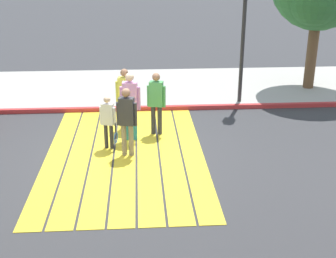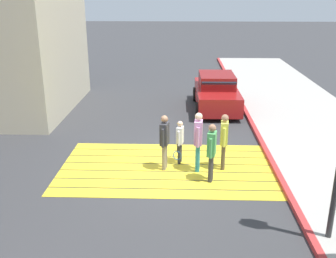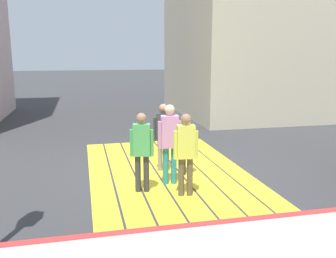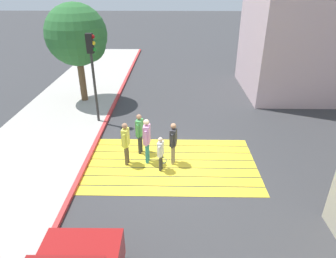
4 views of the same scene
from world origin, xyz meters
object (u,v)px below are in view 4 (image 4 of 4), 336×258
Objects in this scene: street_tree at (78,37)px; pedestrian_adult_side at (173,141)px; traffic_light_corner at (92,61)px; pedestrian_adult_lead at (140,131)px; pedestrian_adult_trailing at (147,138)px; pedestrian_teen_behind at (126,141)px; pedestrian_child_with_racket at (161,152)px.

pedestrian_adult_side is (4.98, -6.23, -2.65)m from street_tree.
traffic_light_corner is 5.46m from pedestrian_adult_side.
traffic_light_corner is 2.51× the size of pedestrian_adult_side.
pedestrian_adult_trailing is at bearing -63.11° from pedestrian_adult_lead.
pedestrian_adult_lead is 1.52m from pedestrian_adult_side.
traffic_light_corner is 3.09m from street_tree.
pedestrian_adult_side is (0.98, -0.07, -0.07)m from pedestrian_adult_trailing.
pedestrian_teen_behind is 1.38m from pedestrian_child_with_racket.
street_tree is 7.78m from pedestrian_adult_trailing.
pedestrian_adult_trailing is 0.81m from pedestrian_child_with_racket.
street_tree is 8.57m from pedestrian_child_with_racket.
traffic_light_corner reaches higher than pedestrian_adult_trailing.
pedestrian_child_with_racket is (4.53, -6.70, -2.85)m from street_tree.
pedestrian_adult_lead is 1.24× the size of pedestrian_child_with_racket.
street_tree reaches higher than pedestrian_child_with_racket.
pedestrian_child_with_racket is at bearing -133.72° from pedestrian_adult_side.
street_tree is 8.40m from pedestrian_adult_side.
pedestrian_teen_behind is at bearing -62.28° from traffic_light_corner.
street_tree reaches higher than pedestrian_adult_side.
pedestrian_adult_side is (3.64, -3.51, -2.06)m from traffic_light_corner.
pedestrian_adult_lead is 0.99× the size of pedestrian_teen_behind.
traffic_light_corner is at bearing 128.71° from pedestrian_child_with_racket.
pedestrian_adult_side reaches higher than pedestrian_child_with_racket.
street_tree is at bearing 124.08° from pedestrian_child_with_racket.
street_tree is 2.95× the size of pedestrian_adult_trailing.
pedestrian_teen_behind is at bearing 163.37° from pedestrian_child_with_racket.
pedestrian_adult_lead is 0.93m from pedestrian_teen_behind.
pedestrian_adult_side is at bearing -43.97° from traffic_light_corner.
pedestrian_teen_behind is (-0.77, -0.15, -0.05)m from pedestrian_adult_trailing.
pedestrian_child_with_racket is (0.88, -1.22, -0.21)m from pedestrian_adult_lead.
pedestrian_adult_lead is 1.00× the size of pedestrian_adult_side.
pedestrian_adult_lead is at bearing 62.93° from pedestrian_teen_behind.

